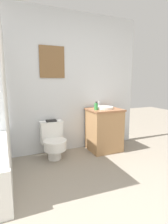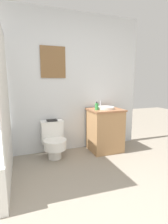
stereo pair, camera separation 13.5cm
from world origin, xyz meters
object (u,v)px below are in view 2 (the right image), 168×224
Objects in this scene: toilet at (54,140)px; sink at (105,108)px; soap_bottle at (97,106)px; book_on_tank at (52,120)px.

sink is at bearing -0.38° from toilet.
soap_bottle is at bearing -5.19° from toilet.
toilet is 0.95m from soap_bottle.
sink is 2.60× the size of soap_bottle.
sink is at bearing 17.97° from soap_bottle.
book_on_tank is (-0.96, 0.13, -0.19)m from sink.
toilet is 0.34m from book_on_tank.
sink is 0.21m from soap_bottle.
soap_bottle is 0.82m from book_on_tank.
soap_bottle is at bearing -162.03° from sink.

